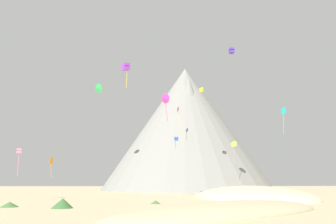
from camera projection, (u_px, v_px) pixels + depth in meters
The scene contains 21 objects.
ground_plane at pixel (193, 210), 30.49m from camera, with size 400.00×400.00×0.00m, color beige.
dune_foreground_left at pixel (229, 214), 26.91m from camera, with size 25.21×8.26×2.17m, color #CCBA8E.
dune_foreground_right at pixel (251, 199), 51.68m from camera, with size 26.64×16.91×4.26m, color beige.
bush_low_patch at pixel (63, 203), 32.80m from camera, with size 2.28×2.28×1.03m, color #386633.
bush_near_right at pixel (10, 204), 34.26m from camera, with size 2.02×2.02×0.57m, color #477238.
bush_mid_center at pixel (307, 198), 45.76m from camera, with size 2.01×2.01×0.87m, color #668C4C.
bush_near_left at pixel (156, 202), 39.37m from camera, with size 1.33×1.33×0.43m, color #477238.
bush_far_right at pixel (252, 196), 53.46m from camera, with size 1.97×1.97×0.75m, color #568442.
bush_scatter_east at pixel (259, 205), 31.57m from camera, with size 2.25×2.25×0.81m, color #568442.
rock_massif at pixel (185, 133), 114.09m from camera, with size 76.11×76.11×45.62m.
kite_magenta_mid at pixel (165, 99), 56.93m from camera, with size 1.76×1.79×5.29m.
kite_lime_low at pixel (234, 145), 84.27m from camera, with size 1.86×1.72×6.16m.
kite_orange_low at pixel (51, 163), 65.12m from camera, with size 0.76×0.66×4.22m.
kite_violet_mid at pixel (126, 67), 53.26m from camera, with size 1.61×1.59×4.34m.
kite_pink_low at pixel (19, 152), 48.95m from camera, with size 0.89×0.88×4.34m.
kite_teal_mid at pixel (284, 114), 62.79m from camera, with size 0.84×1.27×5.46m.
kite_yellow_mid at pixel (202, 90), 79.24m from camera, with size 1.34×1.30×1.16m.
kite_rainbow_mid at pixel (178, 110), 91.36m from camera, with size 1.08×1.87×5.91m.
kite_blue_low at pixel (176, 139), 68.85m from camera, with size 0.99×0.97×2.55m.
kite_green_high at pixel (98, 88), 83.70m from camera, with size 2.51×2.30×2.49m.
kite_indigo_high at pixel (232, 51), 58.83m from camera, with size 0.98×1.03×1.06m.
Camera 1 is at (-4.40, -31.68, 2.68)m, focal length 33.05 mm.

